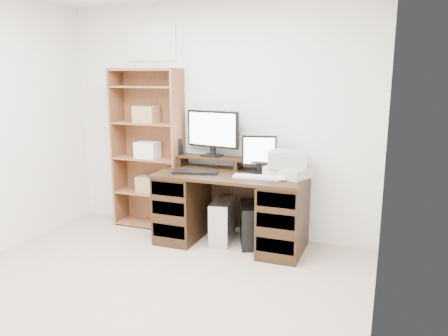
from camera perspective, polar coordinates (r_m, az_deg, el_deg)
The scene contains 14 objects.
room at distance 3.02m, azimuth -15.29°, elevation 2.63°, with size 3.54×4.04×2.54m.
desk at distance 4.50m, azimuth 0.97°, elevation -5.22°, with size 1.50×0.70×0.75m.
riser_shelf at distance 4.58m, azimuth 1.87°, elevation 0.93°, with size 1.40×0.22×0.12m.
monitor_wide at distance 4.67m, azimuth -1.48°, elevation 4.87°, with size 0.61×0.19×0.49m.
monitor_small at distance 4.41m, azimuth 4.62°, elevation 1.99°, with size 0.34×0.17×0.38m.
speaker at distance 4.82m, azimuth -5.92°, elevation 2.81°, with size 0.07×0.07×0.18m, color black.
keyboard_black at distance 4.43m, azimuth -3.77°, elevation -0.54°, with size 0.46×0.15×0.03m, color black.
keyboard_white at distance 4.22m, azimuth 4.31°, elevation -1.18°, with size 0.46×0.14×0.02m, color silver.
mouse at distance 4.14m, azimuth 7.56°, elevation -1.45°, with size 0.08×0.06×0.03m, color silver.
printer at distance 4.31m, azimuth 8.29°, elevation -0.50°, with size 0.39×0.29×0.10m, color #B3AF9C.
basket at distance 4.28m, azimuth 8.34°, elevation 1.18°, with size 0.37×0.26×0.16m, color #9EA3A9.
tower_silver at distance 4.61m, azimuth -0.21°, elevation -6.96°, with size 0.20×0.44×0.44m, color #BBBCC2.
tower_black at distance 4.54m, azimuth 3.42°, elevation -7.40°, with size 0.33×0.47×0.43m.
bookshelf at distance 5.02m, azimuth -9.80°, elevation 2.60°, with size 0.80×0.30×1.80m.
Camera 1 is at (1.77, -2.40, 1.72)m, focal length 35.00 mm.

